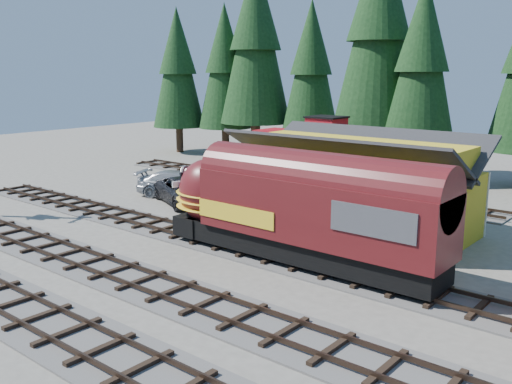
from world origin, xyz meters
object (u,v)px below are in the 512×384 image
Objects in this scene: depot at (354,175)px; locomotive at (290,212)px; caboose at (315,156)px; pickup_truck_b at (180,184)px; pickup_truck_a at (186,191)px.

depot is 0.91× the size of locomotive.
caboose reaches higher than pickup_truck_b.
depot is at bearing -109.61° from pickup_truck_b.
pickup_truck_a is at bearing -171.76° from depot.
pickup_truck_a is (-11.23, -1.63, -2.12)m from depot.
caboose is at bearing 1.50° from pickup_truck_a.
locomotive is 12.85m from pickup_truck_a.
pickup_truck_b is (-5.66, -7.91, -1.57)m from caboose.
locomotive is at bearing -60.07° from caboose.
depot is 1.37× the size of caboose.
depot is at bearing 95.04° from locomotive.
depot reaches higher than pickup_truck_b.
pickup_truck_a is (-11.80, 4.87, -1.44)m from locomotive.
pickup_truck_b is at bearing 81.41° from pickup_truck_a.
caboose is at bearing 119.93° from locomotive.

